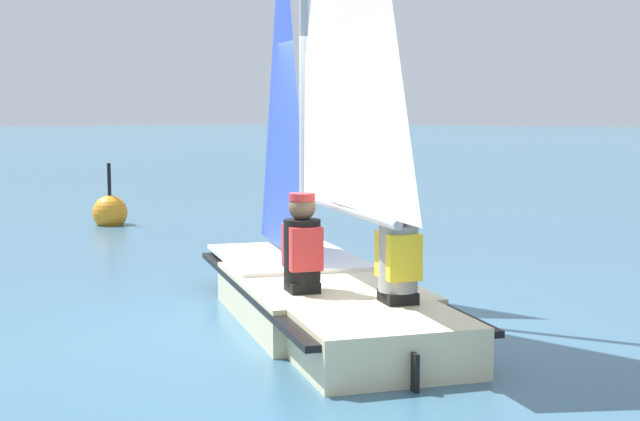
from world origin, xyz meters
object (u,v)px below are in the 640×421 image
Objects in this scene: sailor_helm at (302,259)px; buoy_marker at (110,212)px; sailboat_main at (321,223)px; sailor_crew at (398,268)px.

sailor_helm reaches higher than buoy_marker.
sailor_helm is at bearing 147.26° from sailboat_main.
buoy_marker is (3.07, 8.28, -0.43)m from sailor_crew.
sailboat_main is 4.88× the size of buoy_marker.
sailor_helm and sailor_crew have the same top height.
sailboat_main reaches higher than buoy_marker.
sailor_crew reaches higher than buoy_marker.
sailor_helm is (-0.50, -0.25, -0.23)m from sailboat_main.
sailboat_main is 0.61m from sailor_helm.
sailboat_main reaches higher than sailor_crew.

